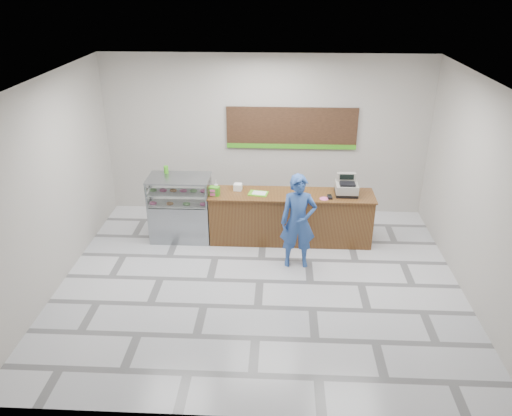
{
  "coord_description": "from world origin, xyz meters",
  "views": [
    {
      "loc": [
        0.3,
        -7.45,
        4.96
      ],
      "look_at": [
        -0.11,
        0.9,
        1.01
      ],
      "focal_mm": 35.0,
      "sensor_mm": 36.0,
      "label": 1
    }
  ],
  "objects_px": {
    "customer": "(298,222)",
    "cash_register": "(346,187)",
    "sales_counter": "(291,217)",
    "display_case": "(181,208)",
    "serving_tray": "(258,193)"
  },
  "relations": [
    {
      "from": "display_case",
      "to": "customer",
      "type": "bearing_deg",
      "value": -21.84
    },
    {
      "from": "display_case",
      "to": "sales_counter",
      "type": "bearing_deg",
      "value": 0.0
    },
    {
      "from": "sales_counter",
      "to": "cash_register",
      "type": "relative_size",
      "value": 7.34
    },
    {
      "from": "display_case",
      "to": "cash_register",
      "type": "bearing_deg",
      "value": 0.68
    },
    {
      "from": "customer",
      "to": "display_case",
      "type": "bearing_deg",
      "value": 155.8
    },
    {
      "from": "customer",
      "to": "cash_register",
      "type": "bearing_deg",
      "value": 43.24
    },
    {
      "from": "sales_counter",
      "to": "customer",
      "type": "relative_size",
      "value": 1.83
    },
    {
      "from": "display_case",
      "to": "serving_tray",
      "type": "height_order",
      "value": "display_case"
    },
    {
      "from": "display_case",
      "to": "customer",
      "type": "distance_m",
      "value": 2.53
    },
    {
      "from": "cash_register",
      "to": "customer",
      "type": "xyz_separation_m",
      "value": [
        -0.95,
        -0.97,
        -0.29
      ]
    },
    {
      "from": "sales_counter",
      "to": "display_case",
      "type": "relative_size",
      "value": 2.45
    },
    {
      "from": "sales_counter",
      "to": "cash_register",
      "type": "bearing_deg",
      "value": 2.09
    },
    {
      "from": "sales_counter",
      "to": "customer",
      "type": "xyz_separation_m",
      "value": [
        0.12,
        -0.94,
        0.38
      ]
    },
    {
      "from": "sales_counter",
      "to": "display_case",
      "type": "height_order",
      "value": "display_case"
    },
    {
      "from": "customer",
      "to": "sales_counter",
      "type": "bearing_deg",
      "value": 94.65
    }
  ]
}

